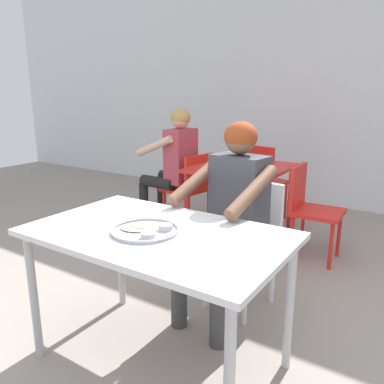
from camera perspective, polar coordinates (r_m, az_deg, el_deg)
The scene contains 11 objects.
ground_plane at distance 2.21m, azimuth -4.58°, elevation -25.97°, with size 12.00×12.00×0.05m, color gray.
back_wall at distance 5.09m, azimuth 22.12°, elevation 16.81°, with size 12.00×0.12×3.40m, color silver.
table_foreground at distance 1.94m, azimuth -5.08°, elevation -7.80°, with size 1.28×0.78×0.75m.
thali_tray at distance 1.90m, azimuth -6.91°, elevation -5.57°, with size 0.34×0.34×0.03m.
chair_foreground at distance 2.62m, azimuth 8.18°, elevation -6.09°, with size 0.44×0.47×0.83m.
diner_foreground at distance 2.37m, azimuth 5.69°, elevation -1.91°, with size 0.54×0.59×1.24m.
table_background_red at distance 3.68m, azimuth 7.37°, elevation 2.47°, with size 0.82×0.92×0.73m.
chair_red_left at distance 4.04m, azimuth -0.08°, elevation 1.08°, with size 0.47×0.50×0.80m.
chair_red_right at distance 3.45m, azimuth 16.97°, elevation -1.86°, with size 0.41×0.40×0.81m.
chair_red_far at distance 4.33m, azimuth 10.42°, elevation 2.13°, with size 0.47×0.47×0.86m.
patron_background at distance 4.06m, azimuth -2.65°, elevation 5.09°, with size 0.56×0.51×1.25m.
Camera 1 is at (1.05, -1.32, 1.41)m, focal length 36.07 mm.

